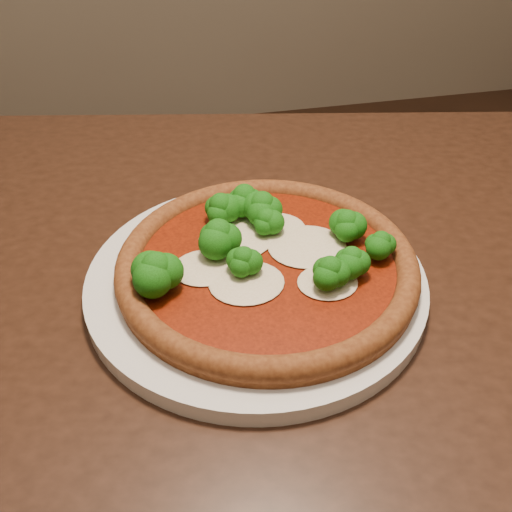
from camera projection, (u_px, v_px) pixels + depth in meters
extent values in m
cube|color=black|center=(278.00, 285.00, 0.63)|extent=(1.21, 1.01, 0.04)
cylinder|color=black|center=(23.00, 312.00, 1.14)|extent=(0.06, 0.06, 0.71)
cylinder|color=black|center=(503.00, 306.00, 1.15)|extent=(0.06, 0.06, 0.71)
cylinder|color=silver|center=(256.00, 279.00, 0.59)|extent=(0.35, 0.35, 0.02)
cylinder|color=brown|center=(267.00, 268.00, 0.59)|extent=(0.30, 0.30, 0.01)
torus|color=brown|center=(267.00, 262.00, 0.58)|extent=(0.31, 0.31, 0.02)
cylinder|color=maroon|center=(267.00, 262.00, 0.58)|extent=(0.26, 0.26, 0.00)
ellipsoid|color=beige|center=(256.00, 214.00, 0.64)|extent=(0.06, 0.05, 0.00)
ellipsoid|color=beige|center=(307.00, 246.00, 0.60)|extent=(0.08, 0.08, 0.01)
ellipsoid|color=beige|center=(328.00, 282.00, 0.55)|extent=(0.06, 0.05, 0.00)
ellipsoid|color=beige|center=(247.00, 282.00, 0.55)|extent=(0.07, 0.07, 0.01)
ellipsoid|color=beige|center=(275.00, 229.00, 0.62)|extent=(0.07, 0.06, 0.01)
ellipsoid|color=beige|center=(236.00, 239.00, 0.61)|extent=(0.08, 0.07, 0.01)
ellipsoid|color=beige|center=(205.00, 267.00, 0.57)|extent=(0.07, 0.06, 0.01)
ellipsoid|color=#1D7F14|center=(219.00, 235.00, 0.57)|extent=(0.05, 0.05, 0.04)
ellipsoid|color=#1D7F14|center=(156.00, 270.00, 0.53)|extent=(0.05, 0.05, 0.04)
ellipsoid|color=#1D7F14|center=(381.00, 242.00, 0.57)|extent=(0.04, 0.04, 0.03)
ellipsoid|color=#1D7F14|center=(244.00, 259.00, 0.55)|extent=(0.04, 0.04, 0.03)
ellipsoid|color=#1D7F14|center=(330.00, 270.00, 0.53)|extent=(0.04, 0.04, 0.03)
ellipsoid|color=#1D7F14|center=(347.00, 223.00, 0.59)|extent=(0.04, 0.04, 0.04)
ellipsoid|color=#1D7F14|center=(221.00, 207.00, 0.62)|extent=(0.04, 0.04, 0.04)
ellipsoid|color=#1D7F14|center=(262.00, 206.00, 0.62)|extent=(0.05, 0.05, 0.04)
ellipsoid|color=#1D7F14|center=(267.00, 220.00, 0.60)|extent=(0.04, 0.04, 0.03)
ellipsoid|color=#1D7F14|center=(351.00, 259.00, 0.55)|extent=(0.04, 0.04, 0.03)
ellipsoid|color=#1D7F14|center=(244.00, 198.00, 0.63)|extent=(0.05, 0.05, 0.04)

